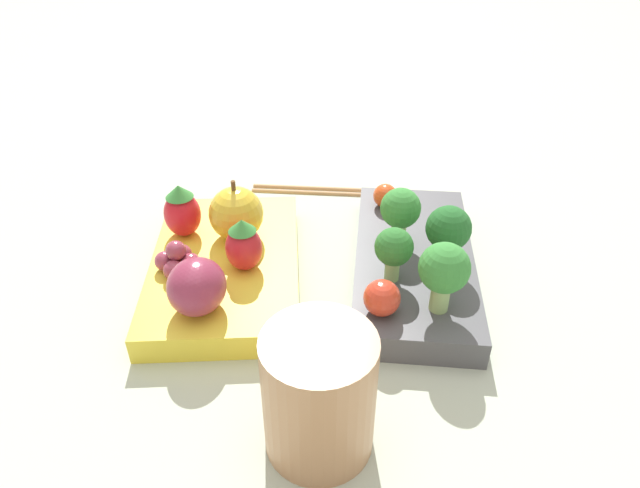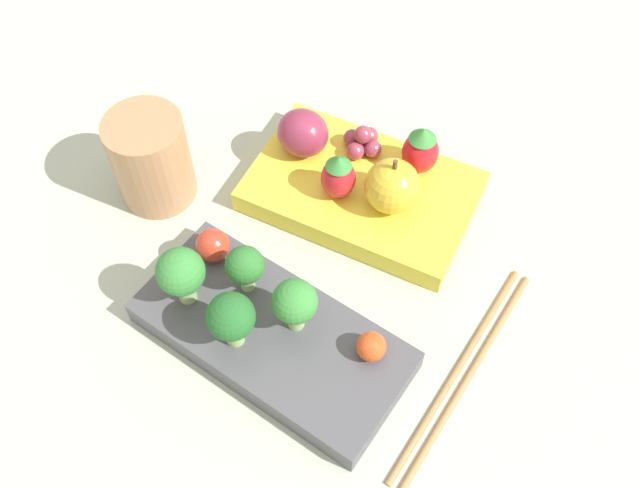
# 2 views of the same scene
# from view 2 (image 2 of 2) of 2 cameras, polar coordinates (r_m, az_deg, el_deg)

# --- Properties ---
(ground_plane) EXTENTS (4.00, 4.00, 0.00)m
(ground_plane) POSITION_cam_2_polar(r_m,az_deg,el_deg) (0.60, -0.15, -2.29)
(ground_plane) COLOR #ADB7A3
(bento_box_savoury) EXTENTS (0.21, 0.10, 0.02)m
(bento_box_savoury) POSITION_cam_2_polar(r_m,az_deg,el_deg) (0.56, -3.83, -7.37)
(bento_box_savoury) COLOR #4C4C51
(bento_box_savoury) RESTS_ON ground_plane
(bento_box_fruit) EXTENTS (0.21, 0.15, 0.02)m
(bento_box_fruit) POSITION_cam_2_polar(r_m,az_deg,el_deg) (0.63, 3.35, 4.24)
(bento_box_fruit) COLOR yellow
(bento_box_fruit) RESTS_ON ground_plane
(broccoli_floret_0) EXTENTS (0.03, 0.03, 0.05)m
(broccoli_floret_0) POSITION_cam_2_polar(r_m,az_deg,el_deg) (0.52, -2.02, -4.73)
(broccoli_floret_0) COLOR #93B770
(broccoli_floret_0) RESTS_ON bento_box_savoury
(broccoli_floret_1) EXTENTS (0.04, 0.04, 0.06)m
(broccoli_floret_1) POSITION_cam_2_polar(r_m,az_deg,el_deg) (0.52, -7.13, -5.89)
(broccoli_floret_1) COLOR #93B770
(broccoli_floret_1) RESTS_ON bento_box_savoury
(broccoli_floret_2) EXTENTS (0.04, 0.04, 0.06)m
(broccoli_floret_2) POSITION_cam_2_polar(r_m,az_deg,el_deg) (0.54, -11.07, -2.31)
(broccoli_floret_2) COLOR #93B770
(broccoli_floret_2) RESTS_ON bento_box_savoury
(broccoli_floret_3) EXTENTS (0.03, 0.03, 0.05)m
(broccoli_floret_3) POSITION_cam_2_polar(r_m,az_deg,el_deg) (0.54, -6.03, -1.79)
(broccoli_floret_3) COLOR #93B770
(broccoli_floret_3) RESTS_ON bento_box_savoury
(cherry_tomato_0) EXTENTS (0.02, 0.02, 0.02)m
(cherry_tomato_0) POSITION_cam_2_polar(r_m,az_deg,el_deg) (0.53, 4.12, -8.19)
(cherry_tomato_0) COLOR #DB4C1E
(cherry_tomato_0) RESTS_ON bento_box_savoury
(cherry_tomato_1) EXTENTS (0.03, 0.03, 0.03)m
(cherry_tomato_1) POSITION_cam_2_polar(r_m,az_deg,el_deg) (0.57, -8.59, -0.11)
(cherry_tomato_1) COLOR red
(cherry_tomato_1) RESTS_ON bento_box_savoury
(apple) EXTENTS (0.05, 0.05, 0.06)m
(apple) POSITION_cam_2_polar(r_m,az_deg,el_deg) (0.60, 5.79, 4.62)
(apple) COLOR gold
(apple) RESTS_ON bento_box_fruit
(strawberry_0) EXTENTS (0.03, 0.03, 0.05)m
(strawberry_0) POSITION_cam_2_polar(r_m,az_deg,el_deg) (0.62, 8.05, 7.45)
(strawberry_0) COLOR red
(strawberry_0) RESTS_ON bento_box_fruit
(strawberry_1) EXTENTS (0.03, 0.03, 0.05)m
(strawberry_1) POSITION_cam_2_polar(r_m,az_deg,el_deg) (0.60, 1.48, 5.44)
(strawberry_1) COLOR red
(strawberry_1) RESTS_ON bento_box_fruit
(plum) EXTENTS (0.05, 0.04, 0.04)m
(plum) POSITION_cam_2_polar(r_m,az_deg,el_deg) (0.64, -1.38, 8.88)
(plum) COLOR #892D47
(plum) RESTS_ON bento_box_fruit
(grape_cluster) EXTENTS (0.04, 0.04, 0.03)m
(grape_cluster) POSITION_cam_2_polar(r_m,az_deg,el_deg) (0.64, 3.42, 8.17)
(grape_cluster) COLOR #93384C
(grape_cluster) RESTS_ON bento_box_fruit
(drinking_cup) EXTENTS (0.07, 0.07, 0.09)m
(drinking_cup) POSITION_cam_2_polar(r_m,az_deg,el_deg) (0.63, -13.35, 6.61)
(drinking_cup) COLOR tan
(drinking_cup) RESTS_ON ground_plane
(chopsticks_pair) EXTENTS (0.02, 0.21, 0.01)m
(chopsticks_pair) POSITION_cam_2_polar(r_m,az_deg,el_deg) (0.56, 11.40, -10.00)
(chopsticks_pair) COLOR #A37547
(chopsticks_pair) RESTS_ON ground_plane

